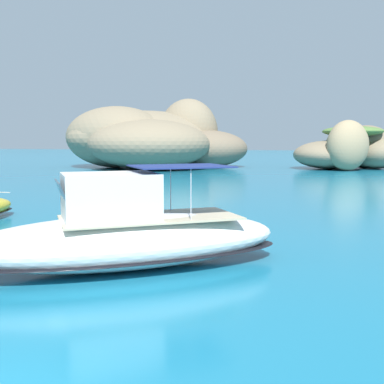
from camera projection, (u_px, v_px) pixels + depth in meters
The scene contains 3 objects.
islet_large at pixel (149, 140), 70.69m from camera, with size 33.38×32.22×10.47m.
islet_small at pixel (351, 149), 66.61m from camera, with size 17.23×15.30×6.77m.
motorboat_white at pixel (125, 236), 14.48m from camera, with size 10.14×8.21×3.18m.
Camera 1 is at (4.86, -5.23, 3.96)m, focal length 43.63 mm.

